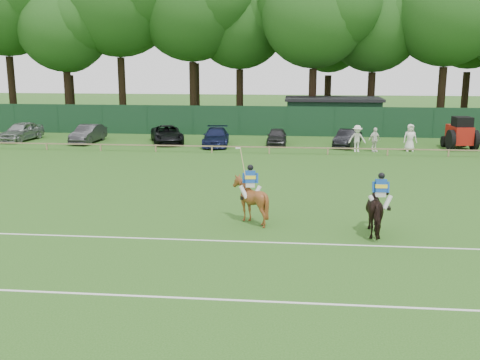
# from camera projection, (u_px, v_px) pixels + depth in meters

# --- Properties ---
(ground) EXTENTS (160.00, 160.00, 0.00)m
(ground) POSITION_uv_depth(u_px,v_px,m) (219.00, 232.00, 21.34)
(ground) COLOR #1E4C14
(ground) RESTS_ON ground
(horse_dark) EXTENTS (1.04, 2.21, 1.85)m
(horse_dark) POSITION_uv_depth(u_px,v_px,m) (380.00, 211.00, 20.92)
(horse_dark) COLOR black
(horse_dark) RESTS_ON ground
(horse_chestnut) EXTENTS (1.59, 1.76, 1.85)m
(horse_chestnut) POSITION_uv_depth(u_px,v_px,m) (250.00, 200.00, 22.46)
(horse_chestnut) COLOR brown
(horse_chestnut) RESTS_ON ground
(sedan_silver) EXTENTS (2.33, 4.55, 1.48)m
(sedan_silver) POSITION_uv_depth(u_px,v_px,m) (21.00, 131.00, 44.65)
(sedan_silver) COLOR #969A9B
(sedan_silver) RESTS_ON ground
(sedan_grey) EXTENTS (1.69, 4.27, 1.38)m
(sedan_grey) POSITION_uv_depth(u_px,v_px,m) (88.00, 134.00, 43.62)
(sedan_grey) COLOR #29292B
(sedan_grey) RESTS_ON ground
(suv_black) EXTENTS (3.64, 5.25, 1.33)m
(suv_black) POSITION_uv_depth(u_px,v_px,m) (167.00, 134.00, 43.36)
(suv_black) COLOR black
(suv_black) RESTS_ON ground
(sedan_navy) EXTENTS (2.24, 4.72, 1.33)m
(sedan_navy) POSITION_uv_depth(u_px,v_px,m) (216.00, 137.00, 42.02)
(sedan_navy) COLOR #121839
(sedan_navy) RESTS_ON ground
(hatch_grey) EXTENTS (1.46, 3.62, 1.23)m
(hatch_grey) POSITION_uv_depth(u_px,v_px,m) (277.00, 136.00, 42.62)
(hatch_grey) COLOR #29292B
(hatch_grey) RESTS_ON ground
(estate_black) EXTENTS (2.48, 4.05, 1.26)m
(estate_black) POSITION_uv_depth(u_px,v_px,m) (347.00, 138.00, 41.67)
(estate_black) COLOR black
(estate_black) RESTS_ON ground
(spectator_left) EXTENTS (1.28, 0.83, 1.88)m
(spectator_left) POSITION_uv_depth(u_px,v_px,m) (357.00, 139.00, 39.26)
(spectator_left) COLOR silver
(spectator_left) RESTS_ON ground
(spectator_mid) EXTENTS (1.06, 0.91, 1.71)m
(spectator_mid) POSITION_uv_depth(u_px,v_px,m) (375.00, 140.00, 39.34)
(spectator_mid) COLOR white
(spectator_mid) RESTS_ON ground
(spectator_right) EXTENTS (0.99, 0.70, 1.92)m
(spectator_right) POSITION_uv_depth(u_px,v_px,m) (410.00, 138.00, 39.52)
(spectator_right) COLOR white
(spectator_right) RESTS_ON ground
(rider_dark) EXTENTS (0.94, 0.38, 1.41)m
(rider_dark) POSITION_uv_depth(u_px,v_px,m) (381.00, 190.00, 20.74)
(rider_dark) COLOR silver
(rider_dark) RESTS_ON ground
(rider_chestnut) EXTENTS (0.94, 0.56, 2.05)m
(rider_chestnut) POSITION_uv_depth(u_px,v_px,m) (250.00, 180.00, 22.28)
(rider_chestnut) COLOR silver
(rider_chestnut) RESTS_ON ground
(pitch_lines) EXTENTS (60.00, 5.10, 0.01)m
(pitch_lines) POSITION_uv_depth(u_px,v_px,m) (204.00, 266.00, 17.94)
(pitch_lines) COLOR silver
(pitch_lines) RESTS_ON ground
(pitch_rail) EXTENTS (62.10, 0.10, 0.50)m
(pitch_rail) POSITION_uv_depth(u_px,v_px,m) (255.00, 147.00, 38.73)
(pitch_rail) COLOR #997F5B
(pitch_rail) RESTS_ON ground
(perimeter_fence) EXTENTS (92.08, 0.08, 2.50)m
(perimeter_fence) POSITION_uv_depth(u_px,v_px,m) (263.00, 121.00, 47.30)
(perimeter_fence) COLOR #14351E
(perimeter_fence) RESTS_ON ground
(utility_shed) EXTENTS (8.40, 4.40, 3.04)m
(utility_shed) POSITION_uv_depth(u_px,v_px,m) (333.00, 115.00, 49.56)
(utility_shed) COLOR #14331E
(utility_shed) RESTS_ON ground
(tree_row) EXTENTS (96.00, 12.00, 21.00)m
(tree_row) POSITION_uv_depth(u_px,v_px,m) (288.00, 125.00, 55.15)
(tree_row) COLOR #26561C
(tree_row) RESTS_ON ground
(tractor) EXTENTS (2.08, 2.94, 2.36)m
(tractor) POSITION_uv_depth(u_px,v_px,m) (460.00, 134.00, 40.39)
(tractor) COLOR #A5170F
(tractor) RESTS_ON ground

